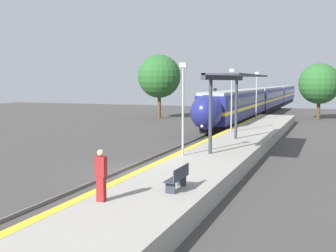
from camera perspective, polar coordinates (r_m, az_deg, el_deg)
The scene contains 14 objects.
ground_plane at distance 23.21m, azimuth -4.24°, elevation -6.14°, with size 120.00×120.00×0.00m, color #423F3D.
rail_left at distance 23.51m, azimuth -5.84°, elevation -5.81°, with size 0.08×90.00×0.15m, color slate.
rail_right at distance 22.90m, azimuth -2.61°, elevation -6.11°, with size 0.08×90.00×0.15m, color slate.
train at distance 69.00m, azimuth 13.18°, elevation 3.68°, with size 2.77×71.75×3.95m.
platform_right at distance 21.82m, azimuth 4.53°, elevation -5.77°, with size 4.11×64.00×0.87m.
platform_bench at distance 15.78m, azimuth 1.41°, elevation -6.98°, with size 0.44×1.62×0.89m.
person_waiting at distance 14.38m, azimuth -9.06°, elevation -6.49°, with size 0.36×0.23×1.77m.
railway_signal at distance 47.35m, azimuth 6.38°, elevation 3.17°, with size 0.28×0.28×4.17m.
lamppost_near at distance 22.80m, azimuth 2.04°, elevation 3.20°, with size 0.36×0.20×5.04m.
lamppost_mid at distance 34.13m, azimuth 8.61°, elevation 4.07°, with size 0.36×0.20×5.04m.
lamppost_far at distance 45.69m, azimuth 11.90°, elevation 4.49°, with size 0.36×0.20×5.04m.
station_canopy at distance 26.60m, azimuth 8.94°, elevation 6.20°, with size 2.02×9.71×4.48m.
background_tree_left at distance 56.36m, azimuth -1.19°, elevation 6.73°, with size 5.73×5.73×8.46m.
background_tree_right at distance 58.19m, azimuth 19.82°, elevation 5.41°, with size 5.28×5.28×7.27m.
Camera 1 is at (9.83, -20.45, 4.88)m, focal length 45.00 mm.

